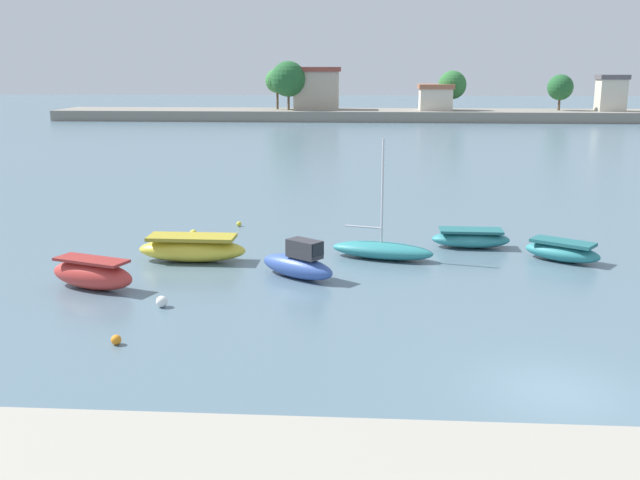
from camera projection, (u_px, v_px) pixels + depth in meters
ground_plane at (557, 392)px, 19.35m from camera, size 400.00×400.00×0.00m
moored_boat_0 at (92, 274)px, 28.19m from camera, size 3.85×2.40×1.19m
moored_boat_1 at (192, 249)px, 32.20m from camera, size 4.74×1.71×1.15m
moored_boat_2 at (298, 264)px, 29.63m from camera, size 3.58×3.05×1.62m
moored_boat_3 at (382, 250)px, 32.62m from camera, size 4.80×2.58×5.33m
moored_boat_4 at (471, 239)px, 34.68m from camera, size 3.67×1.53×0.88m
moored_boat_5 at (562, 251)px, 32.25m from camera, size 3.49×2.98×0.91m
mooring_buoy_0 at (162, 302)px, 26.10m from camera, size 0.41×0.41×0.41m
mooring_buoy_1 at (193, 233)px, 36.85m from camera, size 0.37×0.37×0.37m
mooring_buoy_2 at (239, 224)px, 39.31m from camera, size 0.26×0.26×0.26m
mooring_buoy_3 at (116, 340)px, 22.59m from camera, size 0.32×0.32×0.32m
distant_shoreline at (413, 106)px, 115.45m from camera, size 109.00×11.03×9.13m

